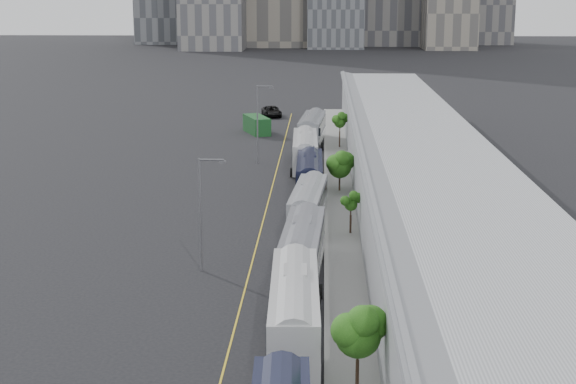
# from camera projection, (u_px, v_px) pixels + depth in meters

# --- Properties ---
(sidewalk) EXTENTS (10.00, 170.00, 0.12)m
(sidewalk) POSITION_uv_depth(u_px,v_px,m) (387.00, 250.00, 70.40)
(sidewalk) COLOR gray
(sidewalk) RESTS_ON ground
(lane_line) EXTENTS (0.12, 160.00, 0.02)m
(lane_line) POSITION_uv_depth(u_px,v_px,m) (256.00, 249.00, 70.82)
(lane_line) COLOR gold
(lane_line) RESTS_ON ground
(depot) EXTENTS (12.45, 160.40, 7.20)m
(depot) POSITION_uv_depth(u_px,v_px,m) (439.00, 208.00, 69.48)
(depot) COLOR gray
(depot) RESTS_ON ground
(bus_2) EXTENTS (3.17, 13.92, 4.05)m
(bus_2) POSITION_uv_depth(u_px,v_px,m) (294.00, 315.00, 51.54)
(bus_2) COLOR #BDBDBF
(bus_2) RESTS_ON ground
(bus_3) EXTENTS (3.28, 13.48, 3.91)m
(bus_3) POSITION_uv_depth(u_px,v_px,m) (302.00, 254.00, 63.73)
(bus_3) COLOR slate
(bus_3) RESTS_ON ground
(bus_4) EXTENTS (3.42, 12.66, 3.66)m
(bus_4) POSITION_uv_depth(u_px,v_px,m) (308.00, 208.00, 77.58)
(bus_4) COLOR #94969D
(bus_4) RESTS_ON ground
(bus_5) EXTENTS (2.87, 12.89, 3.76)m
(bus_5) POSITION_uv_depth(u_px,v_px,m) (310.00, 177.00, 90.35)
(bus_5) COLOR black
(bus_5) RESTS_ON ground
(bus_6) EXTENTS (3.11, 13.88, 4.04)m
(bus_6) POSITION_uv_depth(u_px,v_px,m) (305.00, 154.00, 102.49)
(bus_6) COLOR silver
(bus_6) RESTS_ON ground
(bus_7) EXTENTS (3.71, 13.90, 4.02)m
(bus_7) POSITION_uv_depth(u_px,v_px,m) (312.00, 131.00, 119.08)
(bus_7) COLOR gray
(bus_7) RESTS_ON ground
(tree_1) EXTENTS (2.32, 2.32, 5.18)m
(tree_1) POSITION_uv_depth(u_px,v_px,m) (358.00, 329.00, 43.40)
(tree_1) COLOR black
(tree_1) RESTS_ON ground
(tree_2) EXTENTS (1.13, 1.13, 3.36)m
(tree_2) POSITION_uv_depth(u_px,v_px,m) (351.00, 203.00, 74.49)
(tree_2) COLOR black
(tree_2) RESTS_ON ground
(tree_3) EXTENTS (2.44, 2.44, 4.24)m
(tree_3) POSITION_uv_depth(u_px,v_px,m) (340.00, 163.00, 90.38)
(tree_3) COLOR black
(tree_3) RESTS_ON ground
(tree_4) EXTENTS (1.55, 1.55, 4.45)m
(tree_4) POSITION_uv_depth(u_px,v_px,m) (340.00, 121.00, 115.54)
(tree_4) COLOR black
(tree_4) RESTS_ON ground
(street_lamp_near) EXTENTS (2.04, 0.22, 8.48)m
(street_lamp_near) POSITION_uv_depth(u_px,v_px,m) (203.00, 206.00, 64.20)
(street_lamp_near) COLOR #59595E
(street_lamp_near) RESTS_ON ground
(street_lamp_far) EXTENTS (2.04, 0.22, 9.37)m
(street_lamp_far) POSITION_uv_depth(u_px,v_px,m) (259.00, 119.00, 104.60)
(street_lamp_far) COLOR #59595E
(street_lamp_far) RESTS_ON ground
(shipping_container) EXTENTS (4.58, 7.26, 2.48)m
(shipping_container) POSITION_uv_depth(u_px,v_px,m) (257.00, 125.00, 127.98)
(shipping_container) COLOR #14431C
(shipping_container) RESTS_ON ground
(suv) EXTENTS (3.89, 6.59, 1.72)m
(suv) POSITION_uv_depth(u_px,v_px,m) (272.00, 111.00, 144.99)
(suv) COLOR black
(suv) RESTS_ON ground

